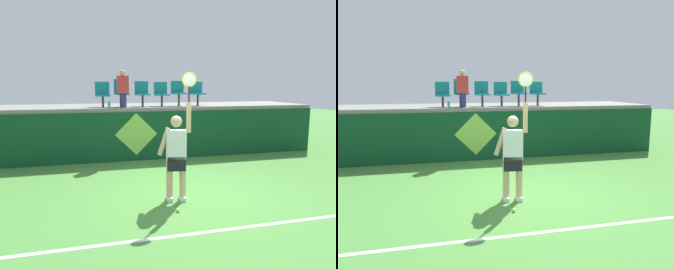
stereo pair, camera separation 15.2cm
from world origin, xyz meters
The scene contains 15 objects.
ground_plane centered at (0.00, 0.00, 0.00)m, with size 40.00×40.00×0.00m, color #478438.
court_back_wall centered at (0.00, 3.40, 0.74)m, with size 10.88×0.20×1.47m, color #0F4223.
spectator_platform centered at (0.00, 4.65, 1.53)m, with size 10.88×2.59×0.12m, color gray.
court_baseline_stripe centered at (0.00, -1.62, 0.00)m, with size 9.79×0.08×0.01m, color white.
tennis_player centered at (-0.38, -0.17, 0.94)m, with size 0.75×0.32×2.50m.
tennis_ball centered at (-0.52, -0.76, 0.03)m, with size 0.07×0.07×0.07m, color #D1E533.
water_bottle centered at (-1.38, 3.51, 1.69)m, with size 0.08×0.08×0.20m, color #26B272.
stadium_chair_0 centered at (-1.53, 4.03, 2.02)m, with size 0.44×0.42×0.77m.
stadium_chair_1 centered at (-0.95, 4.03, 2.07)m, with size 0.44×0.42×0.85m.
stadium_chair_2 centered at (-0.30, 4.03, 2.04)m, with size 0.44×0.42×0.79m.
stadium_chair_3 centered at (0.33, 4.03, 2.02)m, with size 0.44×0.42×0.77m.
stadium_chair_4 centered at (0.90, 4.03, 2.05)m, with size 0.44×0.42×0.81m.
stadium_chair_5 centered at (1.55, 4.03, 2.04)m, with size 0.44×0.42×0.78m.
spectator_0 centered at (-0.95, 3.62, 2.17)m, with size 0.34×0.20×1.11m.
wall_signage_mount centered at (-0.62, 3.30, 0.00)m, with size 1.27×0.01×1.45m.
Camera 1 is at (-2.06, -5.89, 2.25)m, focal length 33.54 mm.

